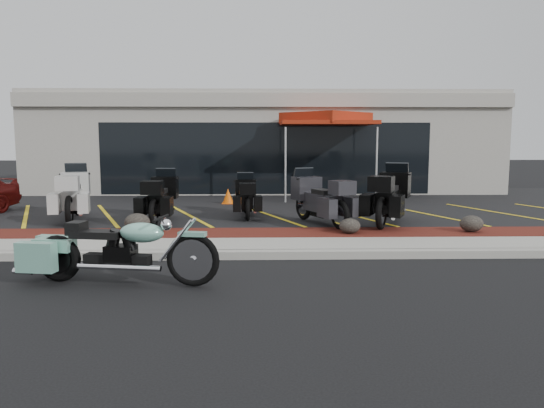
{
  "coord_description": "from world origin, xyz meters",
  "views": [
    {
      "loc": [
        -0.24,
        -8.84,
        2.25
      ],
      "look_at": [
        0.01,
        1.2,
        0.99
      ],
      "focal_mm": 35.0,
      "sensor_mm": 36.0,
      "label": 1
    }
  ],
  "objects_px": {
    "hero_cruiser": "(193,252)",
    "popup_canopy": "(326,120)",
    "traffic_cone": "(228,196)",
    "touring_white": "(77,189)"
  },
  "relations": [
    {
      "from": "hero_cruiser",
      "to": "traffic_cone",
      "type": "bearing_deg",
      "value": 99.78
    },
    {
      "from": "hero_cruiser",
      "to": "traffic_cone",
      "type": "height_order",
      "value": "hero_cruiser"
    },
    {
      "from": "touring_white",
      "to": "hero_cruiser",
      "type": "bearing_deg",
      "value": -161.71
    },
    {
      "from": "hero_cruiser",
      "to": "traffic_cone",
      "type": "xyz_separation_m",
      "value": [
        0.0,
        9.08,
        -0.15
      ]
    },
    {
      "from": "touring_white",
      "to": "popup_canopy",
      "type": "relative_size",
      "value": 0.59
    },
    {
      "from": "hero_cruiser",
      "to": "popup_canopy",
      "type": "distance_m",
      "value": 11.6
    },
    {
      "from": "hero_cruiser",
      "to": "touring_white",
      "type": "xyz_separation_m",
      "value": [
        -3.94,
        6.56,
        0.32
      ]
    },
    {
      "from": "popup_canopy",
      "to": "touring_white",
      "type": "bearing_deg",
      "value": -172.62
    },
    {
      "from": "touring_white",
      "to": "traffic_cone",
      "type": "bearing_deg",
      "value": -70.14
    },
    {
      "from": "touring_white",
      "to": "traffic_cone",
      "type": "distance_m",
      "value": 4.7
    }
  ]
}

